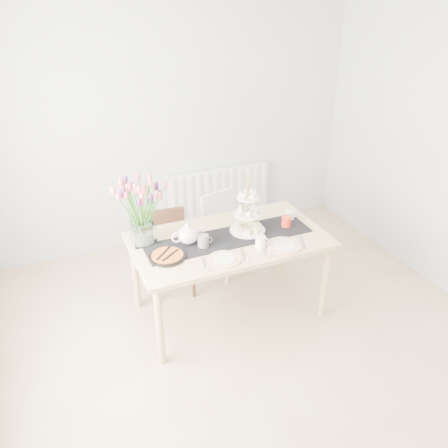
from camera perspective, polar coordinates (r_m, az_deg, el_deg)
name	(u,v)px	position (r m, az deg, el deg)	size (l,w,h in m)	color
room_shell	(277,216)	(3.08, 6.39, 1.00)	(4.50, 4.50, 4.50)	tan
radiator	(219,194)	(5.42, -0.60, 3.60)	(1.20, 0.08, 0.60)	white
dining_table	(229,246)	(3.95, 0.59, -2.69)	(1.60, 0.90, 0.75)	tan
chair_brown	(168,245)	(4.45, -6.81, -2.57)	(0.43, 0.43, 0.77)	#372114
chair_white	(225,227)	(4.68, 0.06, -0.33)	(0.50, 0.50, 0.81)	silver
table_runner	(229,238)	(3.91, 0.60, -1.67)	(1.40, 0.35, 0.01)	black
tulip_vase	(140,202)	(3.74, -10.06, 2.61)	(0.66, 0.66, 0.56)	silver
cake_stand	(248,218)	(3.96, 2.87, 0.68)	(0.30, 0.30, 0.44)	gold
teapot	(188,235)	(3.80, -4.33, -1.30)	(0.27, 0.22, 0.18)	white
cream_jug	(290,215)	(4.23, 7.89, 1.10)	(0.08, 0.08, 0.08)	white
tart_tin	(167,256)	(3.66, -6.82, -3.89)	(0.27, 0.27, 0.03)	black
mug_grey	(203,241)	(3.77, -2.52, -2.09)	(0.09, 0.09, 0.10)	slate
mug_white	(260,242)	(3.77, 4.41, -2.19)	(0.08, 0.08, 0.10)	white
mug_orange	(286,222)	(4.10, 7.51, 0.27)	(0.08, 0.08, 0.10)	#F03C1A
plate_left	(224,259)	(3.62, 0.02, -4.28)	(0.25, 0.25, 0.01)	silver
plate_right	(284,246)	(3.82, 7.20, -2.61)	(0.28, 0.28, 0.01)	white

